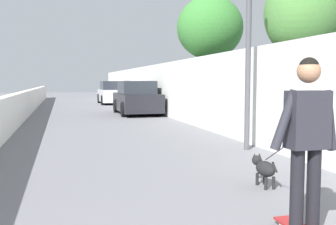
% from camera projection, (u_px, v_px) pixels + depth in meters
% --- Properties ---
extents(ground_plane, '(80.00, 80.00, 0.00)m').
position_uv_depth(ground_plane, '(102.00, 121.00, 14.46)').
color(ground_plane, slate).
extents(wall_left, '(48.00, 0.30, 1.10)m').
position_uv_depth(wall_left, '(10.00, 113.00, 11.68)').
color(wall_left, silver).
rests_on(wall_left, ground).
extents(fence_right, '(48.00, 0.30, 2.32)m').
position_uv_depth(fence_right, '(195.00, 92.00, 13.26)').
color(fence_right, silver).
rests_on(fence_right, ground).
extents(tree_right_near, '(1.81, 1.81, 4.22)m').
position_uv_depth(tree_right_near, '(302.00, 15.00, 9.08)').
color(tree_right_near, brown).
rests_on(tree_right_near, ground).
extents(tree_right_mid, '(2.49, 2.49, 4.72)m').
position_uv_depth(tree_right_mid, '(210.00, 29.00, 14.28)').
color(tree_right_mid, brown).
rests_on(tree_right_mid, ground).
extents(lamp_post, '(0.36, 0.36, 3.91)m').
position_uv_depth(lamp_post, '(249.00, 26.00, 8.22)').
color(lamp_post, '#4C4C51').
rests_on(lamp_post, ground).
extents(person_skateboarder, '(0.23, 0.71, 1.66)m').
position_uv_depth(person_skateboarder, '(307.00, 131.00, 3.58)').
color(person_skateboarder, black).
rests_on(person_skateboarder, skateboard).
extents(dog, '(2.04, 0.68, 1.06)m').
position_uv_depth(dog, '(264.00, 168.00, 5.45)').
color(dog, black).
rests_on(dog, ground).
extents(car_near, '(3.83, 1.80, 1.54)m').
position_uv_depth(car_near, '(137.00, 99.00, 17.54)').
color(car_near, black).
rests_on(car_near, ground).
extents(car_far, '(3.91, 1.80, 1.54)m').
position_uv_depth(car_far, '(113.00, 93.00, 25.73)').
color(car_far, silver).
rests_on(car_far, ground).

